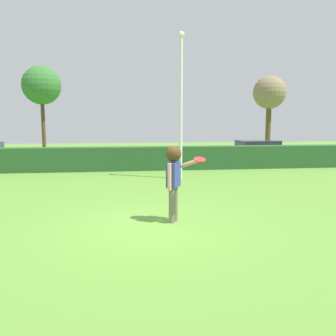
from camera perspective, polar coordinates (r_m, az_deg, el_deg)
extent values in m
plane|color=#5F9336|center=(8.13, -2.17, -9.31)|extent=(60.00, 60.00, 0.00)
cylinder|color=#6C6656|center=(8.42, 1.13, -5.75)|extent=(0.14, 0.14, 0.84)
cylinder|color=#6C6656|center=(8.24, 0.60, -6.05)|extent=(0.14, 0.14, 0.84)
cube|color=#313F8E|center=(8.19, 0.88, -1.07)|extent=(0.38, 0.44, 0.58)
cylinder|color=tan|center=(8.28, 3.29, 0.69)|extent=(0.58, 0.39, 0.30)
cylinder|color=tan|center=(7.98, 0.24, -1.45)|extent=(0.09, 0.09, 0.62)
sphere|color=tan|center=(8.14, 0.89, 2.13)|extent=(0.22, 0.22, 0.22)
sphere|color=#432E17|center=(8.13, 0.89, 2.34)|extent=(0.37, 0.37, 0.37)
cylinder|color=red|center=(7.84, 5.17, 1.37)|extent=(0.26, 0.26, 0.10)
cylinder|color=silver|center=(14.30, 2.12, 9.43)|extent=(0.12, 0.12, 5.62)
sphere|color=#F2EFCC|center=(14.68, 2.18, 20.86)|extent=(0.24, 0.24, 0.24)
cube|color=#265228|center=(17.06, -4.91, 1.56)|extent=(28.04, 0.90, 1.12)
cylinder|color=black|center=(21.10, -23.93, 1.39)|extent=(0.61, 0.17, 0.60)
cube|color=#B7B7BC|center=(20.93, 14.32, 2.53)|extent=(4.29, 1.95, 0.55)
cube|color=#2D333D|center=(20.89, 14.36, 3.82)|extent=(2.29, 1.69, 0.40)
cylinder|color=black|center=(22.36, 16.80, 2.05)|extent=(0.60, 0.14, 0.60)
cylinder|color=black|center=(20.87, 18.94, 1.58)|extent=(0.60, 0.14, 0.60)
cylinder|color=black|center=(21.17, 9.71, 1.96)|extent=(0.60, 0.14, 0.60)
cylinder|color=black|center=(19.59, 11.44, 1.46)|extent=(0.60, 0.14, 0.60)
cylinder|color=#513725|center=(25.69, -19.56, 6.39)|extent=(0.25, 0.25, 3.96)
sphere|color=#347230|center=(25.79, -19.85, 12.52)|extent=(2.59, 2.59, 2.59)
cylinder|color=brown|center=(28.66, 15.93, 5.93)|extent=(0.40, 0.40, 3.27)
sphere|color=#847253|center=(28.73, 16.15, 11.71)|extent=(2.52, 2.52, 2.52)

